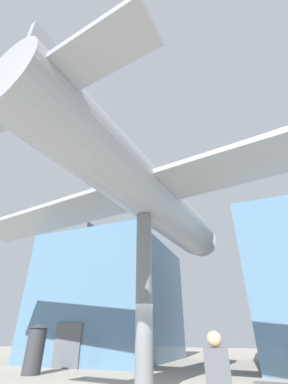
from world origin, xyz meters
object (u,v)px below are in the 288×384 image
object	(u,v)px
suspended_airplane	(147,194)
visitor_person	(219,382)
info_kiosk	(35,347)
support_pylon_central	(144,294)

from	to	relation	value
suspended_airplane	visitor_person	xyz separation A→B (m)	(2.57, -3.47, -5.72)
visitor_person	info_kiosk	world-z (taller)	info_kiosk
support_pylon_central	visitor_person	world-z (taller)	support_pylon_central
support_pylon_central	suspended_airplane	bearing A→B (deg)	82.34
suspended_airplane	visitor_person	size ratio (longest dim) A/B	12.29
suspended_airplane	support_pylon_central	bearing A→B (deg)	-90.00
info_kiosk	suspended_airplane	bearing A→B (deg)	-23.50
support_pylon_central	info_kiosk	bearing A→B (deg)	154.93
info_kiosk	visitor_person	bearing A→B (deg)	-34.07
support_pylon_central	info_kiosk	xyz separation A→B (m)	(-7.13, 3.33, -1.71)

